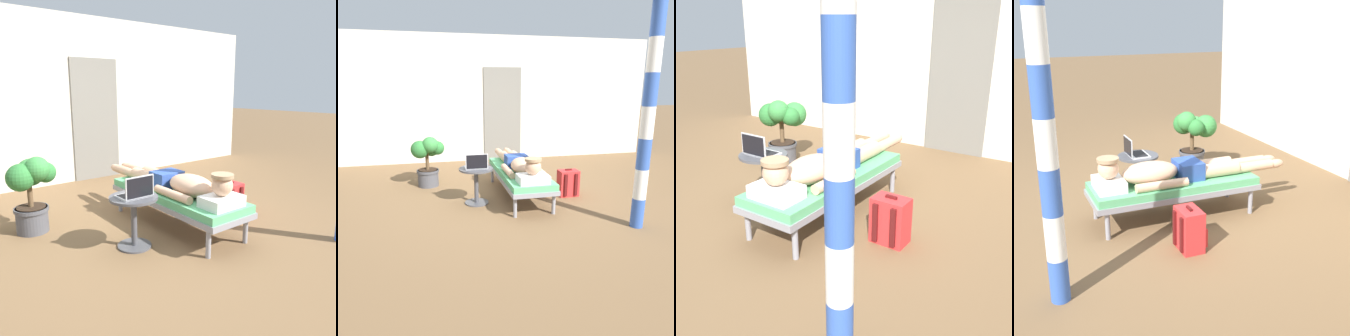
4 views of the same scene
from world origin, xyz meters
The scene contains 9 objects.
ground_plane centered at (0.00, 0.00, 0.00)m, with size 40.00×40.00×0.00m, color brown.
house_wall_back centered at (0.19, 2.66, 1.35)m, with size 7.60×0.20×2.70m, color beige.
house_door_panel centered at (0.49, 2.55, 1.02)m, with size 0.84×0.03×2.04m, color slate.
lounge_chair centered at (0.19, 0.00, 0.35)m, with size 0.63×1.80×0.42m.
person_reclining centered at (0.19, -0.03, 0.52)m, with size 0.53×2.17×0.33m.
side_table centered at (-0.48, -0.18, 0.36)m, with size 0.48×0.48×0.52m.
laptop centered at (-0.48, -0.23, 0.58)m, with size 0.31×0.24×0.23m.
backpack centered at (0.94, -0.15, 0.20)m, with size 0.30×0.26×0.42m.
potted_plant centered at (-1.16, 0.85, 0.51)m, with size 0.54×0.57×0.85m.
Camera 1 is at (-2.17, -2.89, 1.54)m, focal length 36.69 mm.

